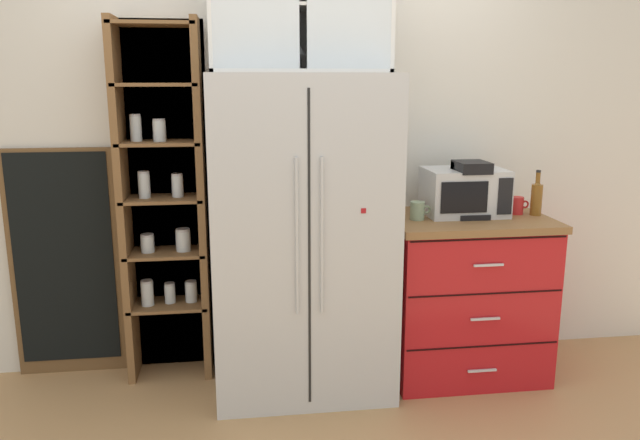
# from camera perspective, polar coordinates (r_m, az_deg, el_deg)

# --- Properties ---
(ground_plane) EXTENTS (10.73, 10.73, 0.00)m
(ground_plane) POSITION_cam_1_polar(r_m,az_deg,el_deg) (3.64, -1.60, -14.62)
(ground_plane) COLOR tan
(wall_back_cream) EXTENTS (5.02, 0.10, 2.55)m
(wall_back_cream) POSITION_cam_1_polar(r_m,az_deg,el_deg) (3.65, -2.41, 6.50)
(wall_back_cream) COLOR silver
(wall_back_cream) RESTS_ON ground
(refrigerator) EXTENTS (0.94, 0.72, 1.70)m
(refrigerator) POSITION_cam_1_polar(r_m,az_deg,el_deg) (3.34, -1.70, -1.48)
(refrigerator) COLOR silver
(refrigerator) RESTS_ON ground
(pantry_shelf_column) EXTENTS (0.50, 0.29, 1.99)m
(pantry_shelf_column) POSITION_cam_1_polar(r_m,az_deg,el_deg) (3.58, -14.10, 1.72)
(pantry_shelf_column) COLOR brown
(pantry_shelf_column) RESTS_ON ground
(counter_cabinet) EXTENTS (0.89, 0.66, 0.93)m
(counter_cabinet) POSITION_cam_1_polar(r_m,az_deg,el_deg) (3.70, 13.02, -6.66)
(counter_cabinet) COLOR red
(counter_cabinet) RESTS_ON ground
(microwave) EXTENTS (0.44, 0.33, 0.26)m
(microwave) POSITION_cam_1_polar(r_m,az_deg,el_deg) (3.59, 13.08, 2.53)
(microwave) COLOR silver
(microwave) RESTS_ON counter_cabinet
(coffee_maker) EXTENTS (0.17, 0.20, 0.31)m
(coffee_maker) POSITION_cam_1_polar(r_m,az_deg,el_deg) (3.55, 13.48, 2.81)
(coffee_maker) COLOR black
(coffee_maker) RESTS_ON counter_cabinet
(mug_red) EXTENTS (0.11, 0.07, 0.10)m
(mug_red) POSITION_cam_1_polar(r_m,az_deg,el_deg) (3.70, 17.61, 1.28)
(mug_red) COLOR red
(mug_red) RESTS_ON counter_cabinet
(mug_sage) EXTENTS (0.11, 0.08, 0.10)m
(mug_sage) POSITION_cam_1_polar(r_m,az_deg,el_deg) (3.42, 8.94, 0.85)
(mug_sage) COLOR #8CA37F
(mug_sage) RESTS_ON counter_cabinet
(bottle_amber) EXTENTS (0.06, 0.06, 0.25)m
(bottle_amber) POSITION_cam_1_polar(r_m,az_deg,el_deg) (3.69, 19.24, 2.12)
(bottle_amber) COLOR brown
(bottle_amber) RESTS_ON counter_cabinet
(bottle_cobalt) EXTENTS (0.07, 0.07, 0.29)m
(bottle_cobalt) POSITION_cam_1_polar(r_m,az_deg,el_deg) (3.51, 13.74, 2.23)
(bottle_cobalt) COLOR navy
(bottle_cobalt) RESTS_ON counter_cabinet
(upper_cabinet) EXTENTS (0.90, 0.32, 0.64)m
(upper_cabinet) POSITION_cam_1_polar(r_m,az_deg,el_deg) (3.30, -1.94, 18.88)
(upper_cabinet) COLOR silver
(upper_cabinet) RESTS_ON refrigerator
(chalkboard_menu) EXTENTS (0.60, 0.04, 1.31)m
(chalkboard_menu) POSITION_cam_1_polar(r_m,az_deg,el_deg) (3.81, -22.32, -3.66)
(chalkboard_menu) COLOR brown
(chalkboard_menu) RESTS_ON ground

